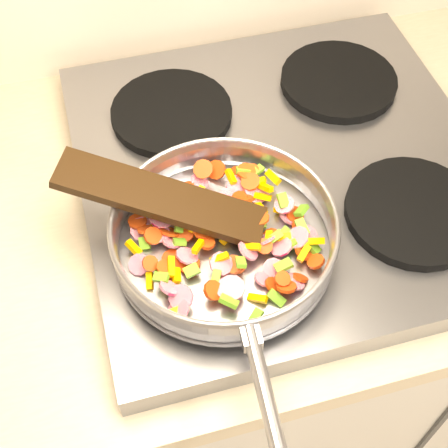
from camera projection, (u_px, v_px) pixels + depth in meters
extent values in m
cube|color=#939399|center=(283.00, 171.00, 0.94)|extent=(0.60, 0.60, 0.04)
cylinder|color=black|center=(218.00, 256.00, 0.82)|extent=(0.19, 0.19, 0.02)
cylinder|color=black|center=(414.00, 211.00, 0.86)|extent=(0.19, 0.19, 0.02)
cylinder|color=black|center=(172.00, 112.00, 0.98)|extent=(0.19, 0.19, 0.02)
cylinder|color=black|center=(339.00, 81.00, 1.02)|extent=(0.19, 0.19, 0.02)
cylinder|color=#9E9EA5|center=(224.00, 245.00, 0.81)|extent=(0.29, 0.29, 0.01)
torus|color=#9E9EA5|center=(224.00, 233.00, 0.79)|extent=(0.33, 0.33, 0.05)
torus|color=#9E9EA5|center=(224.00, 222.00, 0.77)|extent=(0.29, 0.29, 0.01)
cylinder|color=#9E9EA5|center=(269.00, 409.00, 0.64)|extent=(0.03, 0.19, 0.02)
cube|color=#9E9EA5|center=(251.00, 336.00, 0.69)|extent=(0.02, 0.03, 0.02)
cylinder|color=red|center=(170.00, 232.00, 0.81)|extent=(0.03, 0.03, 0.03)
cylinder|color=red|center=(173.00, 267.00, 0.78)|extent=(0.03, 0.03, 0.02)
cylinder|color=#C21347|center=(308.00, 234.00, 0.81)|extent=(0.04, 0.04, 0.02)
cylinder|color=red|center=(240.00, 200.00, 0.84)|extent=(0.03, 0.03, 0.03)
cylinder|color=red|center=(248.00, 196.00, 0.84)|extent=(0.03, 0.03, 0.01)
cylinder|color=#C21347|center=(229.00, 197.00, 0.84)|extent=(0.04, 0.04, 0.01)
cube|color=#68A924|center=(216.00, 278.00, 0.76)|extent=(0.02, 0.02, 0.01)
cube|color=#FFB200|center=(228.00, 210.00, 0.83)|extent=(0.01, 0.03, 0.02)
cylinder|color=#C21347|center=(139.00, 264.00, 0.78)|extent=(0.04, 0.04, 0.02)
cube|color=#FFB200|center=(265.00, 187.00, 0.84)|extent=(0.02, 0.03, 0.02)
cube|color=#68A924|center=(154.00, 220.00, 0.83)|extent=(0.02, 0.02, 0.02)
cube|color=#FFB200|center=(252.00, 247.00, 0.78)|extent=(0.02, 0.02, 0.02)
cube|color=#FFB200|center=(171.00, 267.00, 0.76)|extent=(0.01, 0.03, 0.01)
cylinder|color=#C21347|center=(294.00, 282.00, 0.77)|extent=(0.04, 0.04, 0.02)
cylinder|color=red|center=(250.00, 182.00, 0.85)|extent=(0.04, 0.04, 0.01)
cylinder|color=#C21347|center=(173.00, 191.00, 0.84)|extent=(0.04, 0.03, 0.02)
cylinder|color=#C21347|center=(198.00, 197.00, 0.84)|extent=(0.05, 0.04, 0.02)
cube|color=#FFB200|center=(150.00, 281.00, 0.77)|extent=(0.01, 0.02, 0.02)
cylinder|color=red|center=(236.00, 266.00, 0.79)|extent=(0.03, 0.03, 0.01)
cylinder|color=red|center=(180.00, 215.00, 0.82)|extent=(0.03, 0.02, 0.02)
cylinder|color=#C21347|center=(143.00, 229.00, 0.82)|extent=(0.04, 0.04, 0.02)
cube|color=#68A924|center=(243.00, 174.00, 0.87)|extent=(0.02, 0.02, 0.01)
cylinder|color=#C21347|center=(158.00, 233.00, 0.81)|extent=(0.04, 0.04, 0.01)
cube|color=#FFB200|center=(279.00, 207.00, 0.83)|extent=(0.02, 0.02, 0.01)
cylinder|color=#C21347|center=(257.00, 192.00, 0.85)|extent=(0.04, 0.04, 0.02)
cylinder|color=red|center=(251.00, 185.00, 0.86)|extent=(0.03, 0.03, 0.02)
cylinder|color=#C21347|center=(248.00, 250.00, 0.78)|extent=(0.03, 0.04, 0.03)
cube|color=#FFB200|center=(191.00, 228.00, 0.82)|extent=(0.03, 0.02, 0.01)
cylinder|color=red|center=(172.00, 259.00, 0.79)|extent=(0.03, 0.03, 0.01)
cylinder|color=#C21347|center=(281.00, 247.00, 0.79)|extent=(0.03, 0.03, 0.02)
cube|color=#68A924|center=(161.00, 277.00, 0.75)|extent=(0.02, 0.02, 0.01)
cube|color=#FFB200|center=(313.00, 242.00, 0.81)|extent=(0.02, 0.02, 0.01)
cylinder|color=red|center=(234.00, 173.00, 0.87)|extent=(0.03, 0.03, 0.02)
cylinder|color=red|center=(271.00, 237.00, 0.81)|extent=(0.03, 0.03, 0.01)
cube|color=#FFB200|center=(269.00, 238.00, 0.79)|extent=(0.02, 0.02, 0.01)
cylinder|color=red|center=(246.00, 172.00, 0.85)|extent=(0.04, 0.04, 0.01)
cylinder|color=#C21347|center=(291.00, 217.00, 0.83)|extent=(0.05, 0.05, 0.02)
cube|color=#FFB200|center=(258.00, 298.00, 0.76)|extent=(0.03, 0.02, 0.02)
cube|color=#FFB200|center=(180.00, 195.00, 0.83)|extent=(0.03, 0.03, 0.01)
cylinder|color=red|center=(213.00, 290.00, 0.75)|extent=(0.03, 0.03, 0.03)
cube|color=#FFB200|center=(315.00, 241.00, 0.79)|extent=(0.03, 0.01, 0.02)
cube|color=#68A924|center=(286.00, 233.00, 0.81)|extent=(0.02, 0.02, 0.01)
cube|color=#68A924|center=(275.00, 237.00, 0.79)|extent=(0.03, 0.02, 0.02)
cube|color=#FFB200|center=(134.00, 248.00, 0.79)|extent=(0.02, 0.02, 0.02)
cube|color=#FFB200|center=(231.00, 177.00, 0.85)|extent=(0.01, 0.02, 0.01)
cylinder|color=red|center=(258.00, 241.00, 0.81)|extent=(0.03, 0.03, 0.02)
cylinder|color=red|center=(169.00, 280.00, 0.77)|extent=(0.03, 0.03, 0.03)
cylinder|color=red|center=(265.00, 246.00, 0.79)|extent=(0.03, 0.03, 0.02)
cylinder|color=red|center=(252.00, 170.00, 0.86)|extent=(0.03, 0.03, 0.01)
cylinder|color=red|center=(216.00, 170.00, 0.87)|extent=(0.03, 0.03, 0.03)
cylinder|color=#C21347|center=(221.00, 264.00, 0.77)|extent=(0.04, 0.03, 0.03)
cube|color=#FFB200|center=(158.00, 205.00, 0.83)|extent=(0.02, 0.02, 0.01)
cube|color=#68A924|center=(145.00, 243.00, 0.80)|extent=(0.02, 0.02, 0.02)
cylinder|color=red|center=(189.00, 206.00, 0.83)|extent=(0.02, 0.03, 0.01)
cylinder|color=#C21347|center=(172.00, 242.00, 0.80)|extent=(0.03, 0.03, 0.02)
cube|color=#68A924|center=(243.00, 171.00, 0.86)|extent=(0.02, 0.02, 0.01)
cube|color=#FFB200|center=(259.00, 182.00, 0.85)|extent=(0.02, 0.02, 0.01)
cube|color=#FFB200|center=(218.00, 201.00, 0.84)|extent=(0.02, 0.02, 0.02)
cylinder|color=red|center=(138.00, 221.00, 0.82)|extent=(0.03, 0.03, 0.01)
cube|color=#FFB200|center=(150.00, 229.00, 0.82)|extent=(0.01, 0.03, 0.02)
cube|color=#68A924|center=(244.00, 211.00, 0.83)|extent=(0.02, 0.02, 0.02)
cube|color=#68A924|center=(283.00, 266.00, 0.77)|extent=(0.02, 0.02, 0.01)
cylinder|color=red|center=(233.00, 265.00, 0.78)|extent=(0.04, 0.04, 0.01)
cube|color=#FFB200|center=(304.00, 253.00, 0.78)|extent=(0.02, 0.02, 0.01)
cylinder|color=red|center=(259.00, 218.00, 0.81)|extent=(0.03, 0.03, 0.01)
cube|color=#68A924|center=(241.00, 262.00, 0.76)|extent=(0.02, 0.02, 0.01)
cylinder|color=red|center=(184.00, 232.00, 0.81)|extent=(0.04, 0.04, 0.02)
cylinder|color=#C21347|center=(200.00, 181.00, 0.87)|extent=(0.03, 0.03, 0.02)
cube|color=#FFB200|center=(261.00, 209.00, 0.83)|extent=(0.01, 0.03, 0.02)
cylinder|color=#C21347|center=(181.00, 297.00, 0.74)|extent=(0.03, 0.03, 0.03)
cube|color=#68A924|center=(291.00, 242.00, 0.80)|extent=(0.02, 0.02, 0.02)
cylinder|color=red|center=(207.00, 243.00, 0.79)|extent=(0.03, 0.03, 0.01)
cube|color=#68A924|center=(165.00, 219.00, 0.81)|extent=(0.02, 0.02, 0.01)
cylinder|color=#C21347|center=(223.00, 203.00, 0.83)|extent=(0.04, 0.04, 0.03)
cylinder|color=red|center=(203.00, 169.00, 0.86)|extent=(0.04, 0.04, 0.02)
cube|color=#FFB200|center=(197.00, 230.00, 0.80)|extent=(0.02, 0.02, 0.01)
cylinder|color=red|center=(198.00, 225.00, 0.80)|extent=(0.02, 0.02, 0.02)
cube|color=#FFB200|center=(263.00, 197.00, 0.84)|extent=(0.03, 0.02, 0.01)
cube|color=#68A924|center=(136.00, 222.00, 0.82)|extent=(0.02, 0.02, 0.01)
cylinder|color=red|center=(243.00, 199.00, 0.83)|extent=(0.03, 0.03, 0.02)
cylinder|color=#C21347|center=(298.00, 237.00, 0.79)|extent=(0.03, 0.04, 0.02)
cylinder|color=red|center=(189.00, 265.00, 0.79)|extent=(0.04, 0.04, 0.01)
cube|color=#68A924|center=(313.00, 247.00, 0.80)|extent=(0.02, 0.02, 0.02)
cylinder|color=red|center=(316.00, 262.00, 0.78)|extent=(0.02, 0.03, 0.02)
cylinder|color=red|center=(299.00, 226.00, 0.82)|extent=(0.03, 0.03, 0.01)
cylinder|color=red|center=(295.00, 215.00, 0.83)|extent=(0.03, 0.03, 0.02)
cube|color=#FFB200|center=(199.00, 195.00, 0.83)|extent=(0.02, 0.03, 0.02)
cube|color=#FFB200|center=(226.00, 238.00, 0.81)|extent=(0.02, 0.02, 0.02)
cube|color=#68A924|center=(181.00, 308.00, 0.75)|extent=(0.02, 0.02, 0.01)
cube|color=#68A924|center=(256.00, 316.00, 0.74)|extent=(0.02, 0.02, 0.01)
cube|color=#FFB200|center=(244.00, 195.00, 0.85)|extent=(0.02, 0.02, 0.02)
cube|color=#FFB200|center=(182.00, 197.00, 0.83)|extent=(0.01, 0.02, 0.01)
cylinder|color=#C21347|center=(239.00, 187.00, 0.85)|extent=(0.05, 0.05, 0.01)
cube|color=#FFB200|center=(244.00, 204.00, 0.83)|extent=(0.03, 0.02, 0.01)
cube|color=#68A924|center=(180.00, 242.00, 0.79)|extent=(0.02, 0.01, 0.01)
cylinder|color=red|center=(166.00, 267.00, 0.77)|extent=(0.02, 0.02, 0.01)
cube|color=#68A924|center=(203.00, 196.00, 0.85)|extent=(0.02, 0.02, 0.01)
cylinder|color=#C21347|center=(284.00, 204.00, 0.82)|extent=(0.03, 0.03, 0.02)
cylinder|color=red|center=(272.00, 284.00, 0.77)|extent=(0.02, 0.02, 0.02)
cylinder|color=#C21347|center=(226.00, 222.00, 0.81)|extent=(0.05, 0.05, 0.01)
cube|color=#FFB200|center=(170.00, 212.00, 0.83)|extent=(0.02, 0.02, 0.02)
cylinder|color=red|center=(153.00, 236.00, 0.80)|extent=(0.03, 0.03, 0.02)
cube|color=#FFB200|center=(176.00, 311.00, 0.74)|extent=(0.02, 0.01, 0.01)
cube|color=#68A924|center=(302.00, 227.00, 0.80)|extent=(0.02, 0.02, 0.01)
cylinder|color=#C21347|center=(263.00, 279.00, 0.77)|extent=(0.03, 0.03, 0.02)
cylinder|color=#C21347|center=(178.00, 312.00, 0.74)|extent=(0.03, 0.04, 0.03)
cube|color=#68A924|center=(246.00, 175.00, 0.86)|extent=(0.02, 0.02, 0.01)
cylinder|color=red|center=(182.00, 193.00, 0.86)|extent=(0.03, 0.03, 0.01)
cube|color=#68A924|center=(262.00, 185.00, 0.86)|extent=(0.02, 0.02, 0.02)
cylinder|color=red|center=(286.00, 287.00, 0.76)|extent=(0.04, 0.03, 0.02)
cube|color=#FFB200|center=(273.00, 177.00, 0.85)|extent=(0.02, 0.03, 0.02)
cylinder|color=red|center=(197.00, 197.00, 0.83)|extent=(0.03, 0.02, 0.01)
cube|color=#68A924|center=(261.00, 220.00, 0.82)|extent=(0.02, 0.02, 0.02)
cube|color=#68A924|center=(223.00, 229.00, 0.80)|extent=(0.02, 0.02, 0.01)
cylinder|color=red|center=(187.00, 186.00, 0.86)|extent=(0.03, 0.03, 0.02)
cube|color=#68A924|center=(179.00, 225.00, 0.80)|extent=(0.02, 0.02, 0.02)
cube|color=#68A924|center=(240.00, 176.00, 0.87)|extent=(0.02, 0.02, 0.01)
cylinder|color=#C21347|center=(231.00, 288.00, 0.75)|extent=(0.04, 0.04, 0.01)
cube|color=#68A924|center=(283.00, 200.00, 0.82)|extent=(0.01, 0.02, 0.01)
cylinder|color=#C21347|center=(169.00, 288.00, 0.75)|extent=(0.02, 0.03, 0.02)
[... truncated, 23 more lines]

